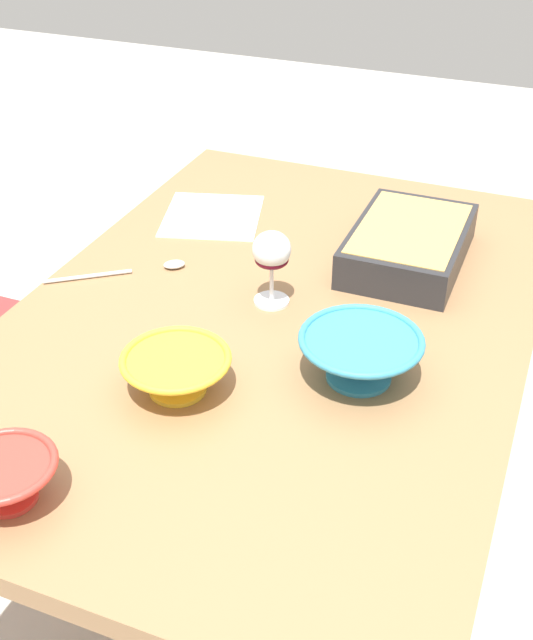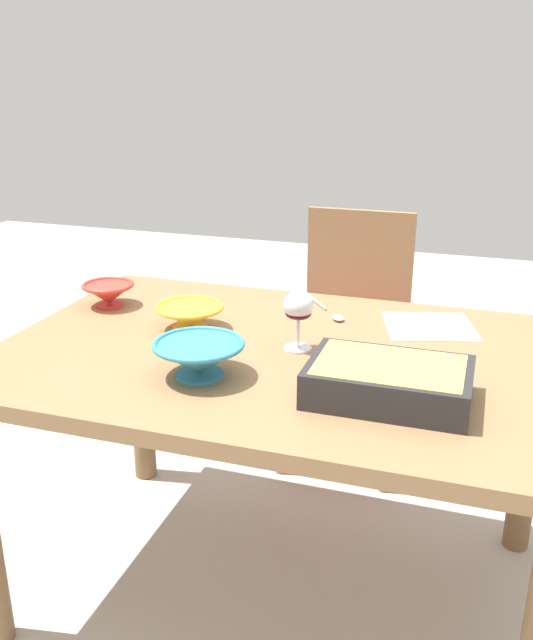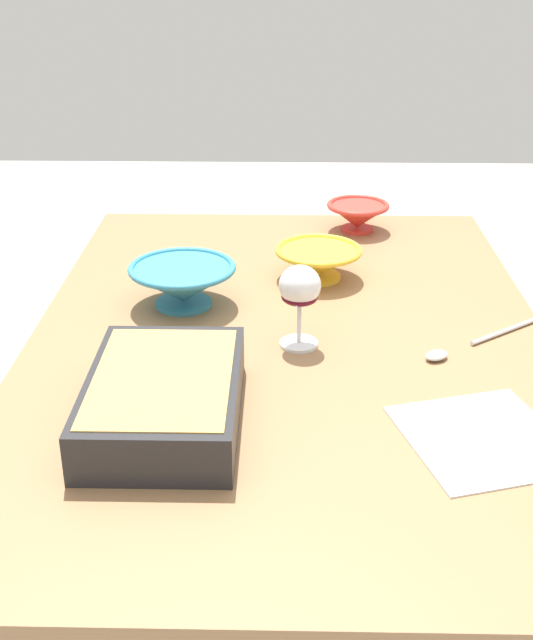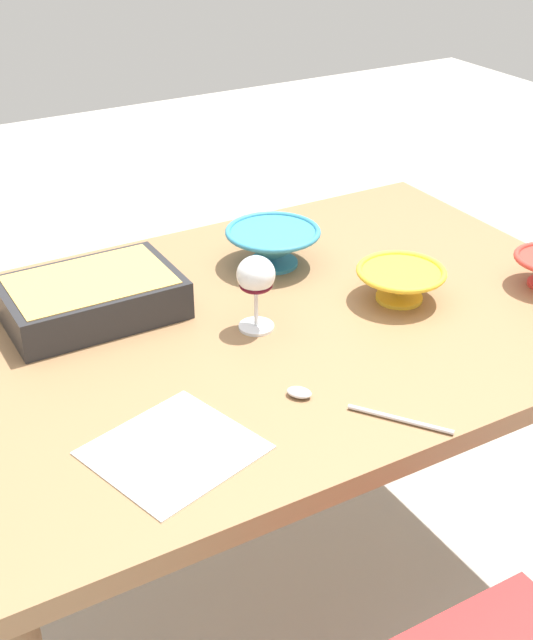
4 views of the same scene
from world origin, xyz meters
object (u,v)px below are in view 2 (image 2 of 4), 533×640
Objects in this scene: casserole_dish at (389,380)px; mixing_bowl at (190,315)px; dining_table at (282,389)px; serving_spoon at (329,311)px; chair at (351,328)px; serving_bowl at (199,357)px; napkin at (429,326)px; small_bowl at (109,293)px; wine_glass at (298,310)px.

mixing_bowl is (-0.57, 0.25, -0.00)m from casserole_dish.
serving_spoon is at bearing 81.82° from dining_table.
serving_bowl is (-0.15, -1.04, 0.29)m from chair.
serving_spoon is at bearing 174.75° from napkin.
mixing_bowl is 0.33m from small_bowl.
serving_bowl is at bearing -122.62° from dining_table.
chair is at bearing 93.51° from serving_spoon.
dining_table is 9.26× the size of wine_glass.
serving_bowl reaches higher than serving_spoon.
serving_spoon is (0.63, 0.14, -0.03)m from small_bowl.
wine_glass is at bearing -91.84° from serving_spoon.
wine_glass is at bearing 25.68° from dining_table.
chair reaches higher than small_bowl.
serving_bowl is 0.86× the size of serving_spoon.
chair is at bearing 69.55° from mixing_bowl.
wine_glass is 0.83× the size of mixing_bowl.
serving_bowl is 0.68m from napkin.
mixing_bowl is 0.79× the size of napkin.
small_bowl is 0.59m from serving_bowl.
mixing_bowl reaches higher than serving_spoon.
casserole_dish is at bearing -63.62° from serving_spoon.
serving_bowl is at bearing -39.83° from small_bowl.
small_bowl is (-0.88, 0.36, -0.00)m from casserole_dish.
wine_glass reaches higher than casserole_dish.
chair reaches higher than wine_glass.
wine_glass is at bearing 141.20° from casserole_dish.
serving_spoon is (0.01, 0.29, -0.10)m from wine_glass.
dining_table is 0.45m from napkin.
casserole_dish reaches higher than dining_table.
wine_glass is at bearing -138.11° from napkin.
napkin is (0.33, 0.28, 0.11)m from dining_table.
small_bowl is at bearing -167.40° from serving_spoon.
chair is 4.95× the size of mixing_bowl.
serving_bowl is (0.45, -0.38, 0.01)m from small_bowl.
small_bowl is 0.65m from serving_spoon.
chair is 0.68m from napkin.
serving_bowl is 0.90× the size of napkin.
casserole_dish is (0.29, -0.19, 0.15)m from dining_table.
casserole_dish reaches higher than mixing_bowl.
napkin is at bearing 85.19° from casserole_dish.
chair is at bearing 119.93° from napkin.
serving_bowl reaches higher than mixing_bowl.
dining_table is 0.63m from small_bowl.
small_bowl is at bearing 140.17° from serving_bowl.
chair reaches higher than casserole_dish.
mixing_bowl is at bearing 171.86° from wine_glass.
wine_glass is 0.41m from napkin.
casserole_dish is 0.56m from serving_spoon.
chair is 3.90× the size of napkin.
casserole_dish is 1.61× the size of serving_bowl.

